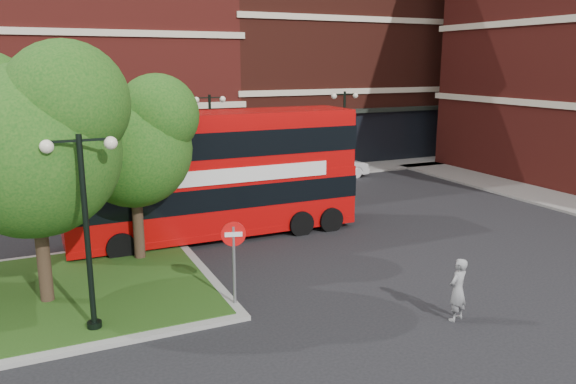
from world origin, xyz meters
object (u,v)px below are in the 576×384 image
woman (458,290)px  car_silver (119,180)px  bus (214,166)px  car_white (334,167)px

woman → car_silver: (-5.73, 19.02, -0.17)m
woman → car_silver: bearing=-91.1°
bus → car_silver: bearing=103.4°
woman → car_silver: woman is taller
woman → car_white: bearing=-127.2°
bus → car_white: size_ratio=2.62×
bus → woman: bus is taller
bus → car_white: bearing=39.1°
car_white → car_silver: bearing=77.2°
woman → car_white: (6.15, 17.52, -0.15)m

